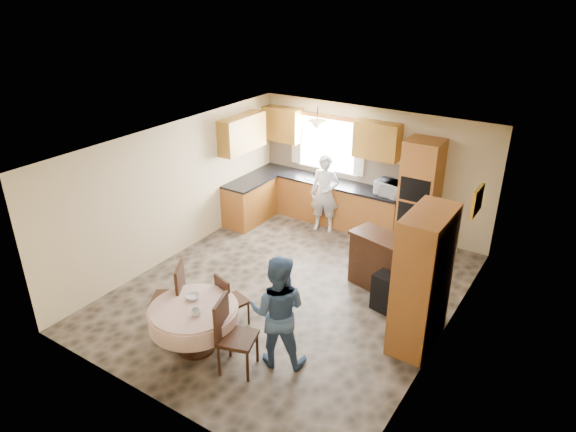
# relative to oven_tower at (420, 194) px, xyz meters

# --- Properties ---
(floor) EXTENTS (5.00, 6.00, 0.01)m
(floor) POSITION_rel_oven_tower_xyz_m (-1.15, -2.69, -1.06)
(floor) COLOR brown
(floor) RESTS_ON ground
(ceiling) EXTENTS (5.00, 6.00, 0.01)m
(ceiling) POSITION_rel_oven_tower_xyz_m (-1.15, -2.69, 1.44)
(ceiling) COLOR white
(ceiling) RESTS_ON wall_back
(wall_back) EXTENTS (5.00, 0.02, 2.50)m
(wall_back) POSITION_rel_oven_tower_xyz_m (-1.15, 0.31, 0.19)
(wall_back) COLOR tan
(wall_back) RESTS_ON floor
(wall_front) EXTENTS (5.00, 0.02, 2.50)m
(wall_front) POSITION_rel_oven_tower_xyz_m (-1.15, -5.69, 0.19)
(wall_front) COLOR tan
(wall_front) RESTS_ON floor
(wall_left) EXTENTS (0.02, 6.00, 2.50)m
(wall_left) POSITION_rel_oven_tower_xyz_m (-3.65, -2.69, 0.19)
(wall_left) COLOR tan
(wall_left) RESTS_ON floor
(wall_right) EXTENTS (0.02, 6.00, 2.50)m
(wall_right) POSITION_rel_oven_tower_xyz_m (1.35, -2.69, 0.19)
(wall_right) COLOR tan
(wall_right) RESTS_ON floor
(window) EXTENTS (1.40, 0.03, 1.10)m
(window) POSITION_rel_oven_tower_xyz_m (-2.15, 0.29, 0.54)
(window) COLOR white
(window) RESTS_ON wall_back
(curtain_left) EXTENTS (0.22, 0.02, 1.15)m
(curtain_left) POSITION_rel_oven_tower_xyz_m (-2.90, 0.24, 0.59)
(curtain_left) COLOR white
(curtain_left) RESTS_ON wall_back
(curtain_right) EXTENTS (0.22, 0.02, 1.15)m
(curtain_right) POSITION_rel_oven_tower_xyz_m (-1.40, 0.24, 0.59)
(curtain_right) COLOR white
(curtain_right) RESTS_ON wall_back
(base_cab_back) EXTENTS (3.30, 0.60, 0.88)m
(base_cab_back) POSITION_rel_oven_tower_xyz_m (-2.00, 0.01, -0.62)
(base_cab_back) COLOR #BE6D32
(base_cab_back) RESTS_ON floor
(counter_back) EXTENTS (3.30, 0.64, 0.04)m
(counter_back) POSITION_rel_oven_tower_xyz_m (-2.00, 0.01, -0.16)
(counter_back) COLOR black
(counter_back) RESTS_ON base_cab_back
(base_cab_left) EXTENTS (0.60, 1.20, 0.88)m
(base_cab_left) POSITION_rel_oven_tower_xyz_m (-3.35, -0.89, -0.62)
(base_cab_left) COLOR #BE6D32
(base_cab_left) RESTS_ON floor
(counter_left) EXTENTS (0.64, 1.20, 0.04)m
(counter_left) POSITION_rel_oven_tower_xyz_m (-3.35, -0.89, -0.16)
(counter_left) COLOR black
(counter_left) RESTS_ON base_cab_left
(backsplash) EXTENTS (3.30, 0.02, 0.55)m
(backsplash) POSITION_rel_oven_tower_xyz_m (-2.00, 0.30, 0.12)
(backsplash) COLOR #C5AA8B
(backsplash) RESTS_ON wall_back
(wall_cab_left) EXTENTS (0.85, 0.33, 0.72)m
(wall_cab_left) POSITION_rel_oven_tower_xyz_m (-3.20, 0.15, 0.85)
(wall_cab_left) COLOR #BF892F
(wall_cab_left) RESTS_ON wall_back
(wall_cab_right) EXTENTS (0.90, 0.33, 0.72)m
(wall_cab_right) POSITION_rel_oven_tower_xyz_m (-1.00, 0.15, 0.85)
(wall_cab_right) COLOR #BF892F
(wall_cab_right) RESTS_ON wall_back
(wall_cab_side) EXTENTS (0.33, 1.20, 0.72)m
(wall_cab_side) POSITION_rel_oven_tower_xyz_m (-3.48, -0.89, 0.85)
(wall_cab_side) COLOR #BF892F
(wall_cab_side) RESTS_ON wall_left
(oven_tower) EXTENTS (0.66, 0.62, 2.12)m
(oven_tower) POSITION_rel_oven_tower_xyz_m (0.00, 0.00, 0.00)
(oven_tower) COLOR #BE6D32
(oven_tower) RESTS_ON floor
(oven_upper) EXTENTS (0.56, 0.01, 0.45)m
(oven_upper) POSITION_rel_oven_tower_xyz_m (0.00, -0.31, 0.19)
(oven_upper) COLOR black
(oven_upper) RESTS_ON oven_tower
(oven_lower) EXTENTS (0.56, 0.01, 0.45)m
(oven_lower) POSITION_rel_oven_tower_xyz_m (0.00, -0.31, -0.31)
(oven_lower) COLOR black
(oven_lower) RESTS_ON oven_tower
(pendant) EXTENTS (0.36, 0.36, 0.18)m
(pendant) POSITION_rel_oven_tower_xyz_m (-2.15, -0.19, 1.06)
(pendant) COLOR beige
(pendant) RESTS_ON ceiling
(sideboard) EXTENTS (1.35, 0.81, 0.90)m
(sideboard) POSITION_rel_oven_tower_xyz_m (0.16, -1.83, -0.61)
(sideboard) COLOR #3D2110
(sideboard) RESTS_ON floor
(space_heater) EXTENTS (0.50, 0.40, 0.61)m
(space_heater) POSITION_rel_oven_tower_xyz_m (0.42, -2.34, -0.75)
(space_heater) COLOR black
(space_heater) RESTS_ON floor
(cupboard) EXTENTS (0.53, 1.07, 2.03)m
(cupboard) POSITION_rel_oven_tower_xyz_m (1.07, -2.81, -0.04)
(cupboard) COLOR #BE6D32
(cupboard) RESTS_ON floor
(dining_table) EXTENTS (1.23, 1.23, 0.70)m
(dining_table) POSITION_rel_oven_tower_xyz_m (-1.46, -4.67, -0.52)
(dining_table) COLOR #3D2110
(dining_table) RESTS_ON floor
(chair_left) EXTENTS (0.63, 0.63, 1.06)m
(chair_left) POSITION_rel_oven_tower_xyz_m (-2.04, -4.48, -0.47)
(chair_left) COLOR #3D2110
(chair_left) RESTS_ON floor
(chair_back) EXTENTS (0.47, 0.47, 0.87)m
(chair_back) POSITION_rel_oven_tower_xyz_m (-1.39, -4.01, -0.58)
(chair_back) COLOR #3D2110
(chair_back) RESTS_ON floor
(chair_right) EXTENTS (0.58, 0.58, 1.06)m
(chair_right) POSITION_rel_oven_tower_xyz_m (-0.79, -4.70, -0.47)
(chair_right) COLOR #3D2110
(chair_right) RESTS_ON floor
(framed_picture) EXTENTS (0.06, 0.53, 0.44)m
(framed_picture) POSITION_rel_oven_tower_xyz_m (1.32, -1.38, 0.68)
(framed_picture) COLOR gold
(framed_picture) RESTS_ON wall_right
(microwave) EXTENTS (0.58, 0.43, 0.30)m
(microwave) POSITION_rel_oven_tower_xyz_m (-0.59, -0.04, 0.01)
(microwave) COLOR silver
(microwave) RESTS_ON counter_back
(person_sink) EXTENTS (0.67, 0.53, 1.61)m
(person_sink) POSITION_rel_oven_tower_xyz_m (-1.82, -0.39, -0.26)
(person_sink) COLOR silver
(person_sink) RESTS_ON floor
(person_dining) EXTENTS (0.96, 0.87, 1.62)m
(person_dining) POSITION_rel_oven_tower_xyz_m (-0.35, -4.25, -0.25)
(person_dining) COLOR #39547D
(person_dining) RESTS_ON floor
(bowl_sideboard) EXTENTS (0.27, 0.27, 0.05)m
(bowl_sideboard) POSITION_rel_oven_tower_xyz_m (-0.06, -1.83, -0.13)
(bowl_sideboard) COLOR #B2B2B2
(bowl_sideboard) RESTS_ON sideboard
(bottle_sideboard) EXTENTS (0.13, 0.13, 0.28)m
(bottle_sideboard) POSITION_rel_oven_tower_xyz_m (0.62, -1.83, -0.02)
(bottle_sideboard) COLOR silver
(bottle_sideboard) RESTS_ON sideboard
(cup_table) EXTENTS (0.14, 0.14, 0.10)m
(cup_table) POSITION_rel_oven_tower_xyz_m (-1.29, -4.80, -0.31)
(cup_table) COLOR #B2B2B2
(cup_table) RESTS_ON dining_table
(bowl_table) EXTENTS (0.22, 0.22, 0.06)m
(bowl_table) POSITION_rel_oven_tower_xyz_m (-1.59, -4.53, -0.33)
(bowl_table) COLOR #B2B2B2
(bowl_table) RESTS_ON dining_table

